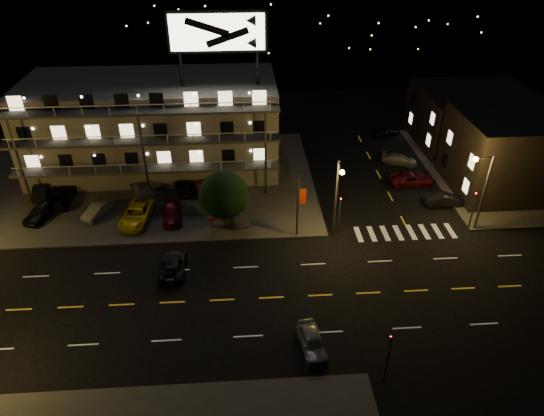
{
  "coord_description": "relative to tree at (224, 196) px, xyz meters",
  "views": [
    {
      "loc": [
        0.04,
        -29.16,
        27.35
      ],
      "look_at": [
        2.59,
        8.0,
        3.53
      ],
      "focal_mm": 32.0,
      "sensor_mm": 36.0,
      "label": 1
    }
  ],
  "objects": [
    {
      "name": "lot_car_3",
      "position": [
        -5.35,
        1.96,
        -2.94
      ],
      "size": [
        2.23,
        4.63,
        1.3
      ],
      "primitive_type": "imported",
      "rotation": [
        0.0,
        0.0,
        0.09
      ],
      "color": "#520B15",
      "rests_on": "curb_nw"
    },
    {
      "name": "streetlight_ne",
      "position": [
        23.98,
        -1.75,
        1.22
      ],
      "size": [
        1.92,
        0.44,
        8.0
      ],
      "color": "#2D2D30",
      "rests_on": "ground"
    },
    {
      "name": "side_car_0",
      "position": [
        23.04,
        2.71,
        -3.04
      ],
      "size": [
        4.24,
        1.48,
        1.4
      ],
      "primitive_type": "imported",
      "rotation": [
        0.0,
        0.0,
        1.57
      ],
      "color": "black",
      "rests_on": "ground"
    },
    {
      "name": "lot_car_2",
      "position": [
        -8.79,
        1.84,
        -2.82
      ],
      "size": [
        3.17,
        5.76,
        1.53
      ],
      "primitive_type": "imported",
      "rotation": [
        0.0,
        0.0,
        -0.12
      ],
      "color": "yellow",
      "rests_on": "curb_nw"
    },
    {
      "name": "side_bldg_back",
      "position": [
        31.83,
        17.95,
        -0.24
      ],
      "size": [
        14.06,
        12.0,
        7.0
      ],
      "color": "black",
      "rests_on": "ground"
    },
    {
      "name": "road_car_east",
      "position": [
        6.38,
        -15.47,
        -3.06
      ],
      "size": [
        2.04,
        4.15,
        1.36
      ],
      "primitive_type": "imported",
      "rotation": [
        0.0,
        0.0,
        0.11
      ],
      "color": "gray",
      "rests_on": "ground"
    },
    {
      "name": "tree",
      "position": [
        0.0,
        0.0,
        0.0
      ],
      "size": [
        4.8,
        4.62,
        6.04
      ],
      "color": "black",
      "rests_on": "curb_nw"
    },
    {
      "name": "side_bldg_front",
      "position": [
        31.83,
        5.95,
        0.51
      ],
      "size": [
        14.06,
        10.0,
        8.5
      ],
      "color": "black",
      "rests_on": "ground"
    },
    {
      "name": "side_car_1",
      "position": [
        20.85,
        7.42,
        -3.04
      ],
      "size": [
        5.06,
        2.42,
        1.39
      ],
      "primitive_type": "imported",
      "rotation": [
        0.0,
        0.0,
        1.55
      ],
      "color": "#520B15",
      "rests_on": "ground"
    },
    {
      "name": "ground",
      "position": [
        1.85,
        -10.05,
        -3.74
      ],
      "size": [
        140.0,
        140.0,
        0.0
      ],
      "primitive_type": "plane",
      "color": "black",
      "rests_on": "ground"
    },
    {
      "name": "road_car_west",
      "position": [
        -4.46,
        -6.11,
        -3.08
      ],
      "size": [
        2.24,
        4.78,
        1.32
      ],
      "primitive_type": "imported",
      "rotation": [
        0.0,
        0.0,
        3.15
      ],
      "color": "black",
      "rests_on": "ground"
    },
    {
      "name": "lot_car_6",
      "position": [
        -17.48,
        5.98,
        -2.86
      ],
      "size": [
        2.44,
        5.23,
        1.45
      ],
      "primitive_type": "imported",
      "rotation": [
        0.0,
        0.0,
        3.15
      ],
      "color": "black",
      "rests_on": "curb_nw"
    },
    {
      "name": "curb_nw",
      "position": [
        -12.15,
        9.95,
        -3.66
      ],
      "size": [
        44.0,
        24.0,
        0.15
      ],
      "primitive_type": "cube",
      "color": "#363633",
      "rests_on": "ground"
    },
    {
      "name": "lot_car_1",
      "position": [
        -12.92,
        3.12,
        -2.94
      ],
      "size": [
        2.87,
        4.15,
        1.29
      ],
      "primitive_type": "imported",
      "rotation": [
        0.0,
        0.0,
        -0.42
      ],
      "color": "gray",
      "rests_on": "curb_nw"
    },
    {
      "name": "signal_sw",
      "position": [
        10.85,
        -18.54,
        -1.17
      ],
      "size": [
        0.2,
        0.27,
        4.6
      ],
      "color": "#2D2D30",
      "rests_on": "ground"
    },
    {
      "name": "lot_car_9",
      "position": [
        -2.6,
        7.06,
        -2.88
      ],
      "size": [
        2.55,
        4.56,
        1.42
      ],
      "primitive_type": "imported",
      "rotation": [
        0.0,
        0.0,
        3.4
      ],
      "color": "#520B15",
      "rests_on": "curb_nw"
    },
    {
      "name": "banner_north",
      "position": [
        6.93,
        -1.65,
        -0.31
      ],
      "size": [
        0.83,
        0.16,
        6.4
      ],
      "color": "#2D2D30",
      "rests_on": "ground"
    },
    {
      "name": "streetlight_nc",
      "position": [
        10.35,
        -2.11,
        1.22
      ],
      "size": [
        0.44,
        1.92,
        8.0
      ],
      "color": "#2D2D30",
      "rests_on": "ground"
    },
    {
      "name": "stop_sign",
      "position": [
        -1.15,
        -1.47,
        -2.03
      ],
      "size": [
        0.91,
        0.11,
        2.61
      ],
      "color": "#2D2D30",
      "rests_on": "ground"
    },
    {
      "name": "curb_ne",
      "position": [
        31.85,
        9.95,
        -3.66
      ],
      "size": [
        16.0,
        24.0,
        0.15
      ],
      "primitive_type": "cube",
      "color": "#363633",
      "rests_on": "ground"
    },
    {
      "name": "lot_car_8",
      "position": [
        -4.74,
        7.25,
        -2.88
      ],
      "size": [
        2.78,
        4.47,
        1.42
      ],
      "primitive_type": "imported",
      "rotation": [
        0.0,
        0.0,
        3.42
      ],
      "color": "black",
      "rests_on": "curb_nw"
    },
    {
      "name": "lot_car_7",
      "position": [
        -8.99,
        6.79,
        -2.86
      ],
      "size": [
        3.84,
        5.44,
        1.46
      ],
      "primitive_type": "imported",
      "rotation": [
        0.0,
        0.0,
        3.54
      ],
      "color": "gray",
      "rests_on": "curb_nw"
    },
    {
      "name": "lot_car_4",
      "position": [
        1.08,
        1.31,
        -2.9
      ],
      "size": [
        2.89,
        4.37,
        1.38
      ],
      "primitive_type": "imported",
      "rotation": [
        0.0,
        0.0,
        0.34
      ],
      "color": "gray",
      "rests_on": "curb_nw"
    },
    {
      "name": "signal_nw",
      "position": [
        10.85,
        -1.55,
        -1.17
      ],
      "size": [
        0.2,
        0.27,
        4.6
      ],
      "color": "#2D2D30",
      "rests_on": "ground"
    },
    {
      "name": "signal_ne",
      "position": [
        23.84,
        -1.55,
        -1.17
      ],
      "size": [
        0.27,
        0.2,
        4.6
      ],
      "color": "#2D2D30",
      "rests_on": "ground"
    },
    {
      "name": "lot_car_0",
      "position": [
        -18.44,
        3.0,
        -2.85
      ],
      "size": [
        3.07,
        4.68,
        1.48
      ],
      "primitive_type": "imported",
      "rotation": [
        0.0,
        0.0,
        -0.33
      ],
      "color": "black",
      "rests_on": "curb_nw"
    },
    {
      "name": "side_car_2",
      "position": [
        21.0,
        12.35,
        -3.13
      ],
      "size": [
        4.52,
        3.27,
        1.22
      ],
      "primitive_type": "imported",
      "rotation": [
        0.0,
        0.0,
        1.15
      ],
      "color": "gray",
      "rests_on": "ground"
    },
    {
      "name": "motel",
      "position": [
        -8.1,
        13.84,
        1.61
      ],
      "size": [
        28.0,
        13.8,
        18.1
      ],
      "color": "gray",
      "rests_on": "ground"
    },
    {
      "name": "lot_car_5",
      "position": [
        -19.83,
        7.45,
        -2.9
      ],
      "size": [
        2.15,
        4.38,
        1.38
      ],
      "primitive_type": "imported",
      "rotation": [
        0.0,
        0.0,
        3.31
      ],
      "color": "black",
      "rests_on": "curb_nw"
    },
    {
      "name": "side_car_3",
      "position": [
        21.46,
        20.75,
        -3.09
      ],
      "size": [
        4.09,
        2.68,
        1.29
      ],
      "primitive_type": "imported",
      "rotation": [
        0.0,
        0.0,
        1.9
      ],
      "color": "black",
      "rests_on": "ground"
    }
  ]
}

